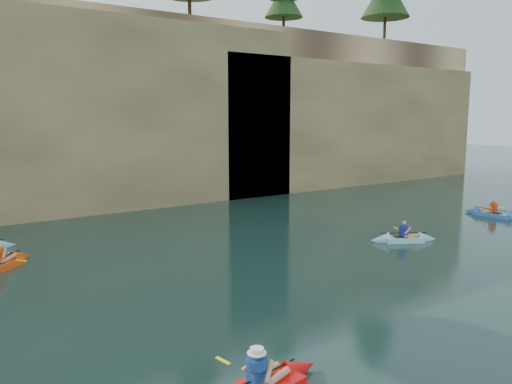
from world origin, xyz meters
TOP-DOWN VIEW (x-y plane):
  - cliff at (0.00, 30.00)m, footprint 70.00×16.00m
  - cliff_slab_center at (2.00, 22.60)m, footprint 24.00×2.40m
  - cliff_slab_east at (22.00, 22.60)m, footprint 26.00×2.40m
  - sea_cave_center at (-4.00, 21.95)m, footprint 3.50×1.00m
  - sea_cave_east at (10.00, 21.95)m, footprint 5.00×1.00m
  - kayaker_ltblue_near at (9.77, 7.93)m, footprint 2.93×2.06m
  - kayaker_blue_east at (18.23, 8.76)m, footprint 2.34×3.38m

SIDE VIEW (x-z plane):
  - kayaker_ltblue_near at x=9.77m, z-range -0.44..0.73m
  - kayaker_blue_east at x=18.23m, z-range -0.45..0.74m
  - sea_cave_center at x=-4.00m, z-range 0.00..3.20m
  - sea_cave_east at x=10.00m, z-range 0.00..4.50m
  - cliff_slab_east at x=22.00m, z-range 0.00..9.84m
  - cliff_slab_center at x=2.00m, z-range 0.00..11.40m
  - cliff at x=0.00m, z-range 0.00..12.00m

